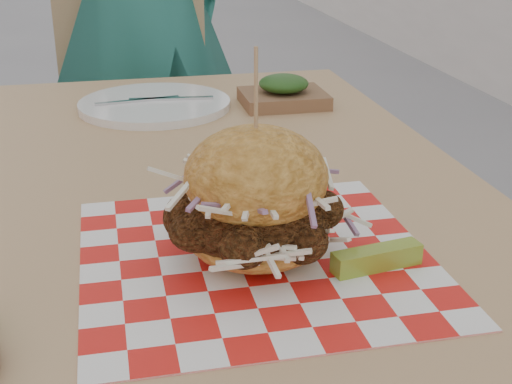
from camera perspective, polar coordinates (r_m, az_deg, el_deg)
patio_table at (r=0.98m, az=-6.03°, el=-3.52°), size 0.80×1.20×0.75m
patio_chair at (r=2.04m, az=-9.09°, el=6.71°), size 0.48×0.49×0.95m
paper_liner at (r=0.75m, az=0.00°, el=-5.24°), size 0.36×0.36×0.00m
sandwich at (r=0.72m, az=0.00°, el=-0.89°), size 0.19×0.19×0.22m
pickle_spear at (r=0.73m, az=9.64°, el=-5.24°), size 0.10×0.04×0.02m
place_setting at (r=1.29m, az=-8.10°, el=6.95°), size 0.27×0.27×0.02m
kraft_tray at (r=1.30m, az=2.22°, el=7.92°), size 0.15×0.12×0.06m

